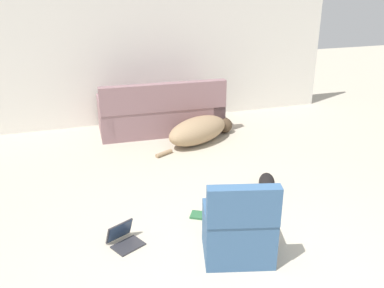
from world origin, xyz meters
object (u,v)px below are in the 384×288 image
Objects in this scene: laptop_open at (123,237)px; book_green at (201,215)px; book_black at (270,209)px; side_chair at (239,229)px; dog at (200,130)px; cat at (267,182)px; couch at (161,114)px.

book_green is (0.89, 0.23, -0.06)m from laptop_open.
laptop_open reaches higher than book_black.
book_green is 0.81m from side_chair.
dog is 1.72m from cat.
dog is at bearing 92.99° from book_black.
dog is at bearing 28.78° from laptop_open.
book_black is (0.78, -0.11, -0.00)m from book_green.
laptop_open is 0.92m from book_green.
couch reaches higher than book_green.
laptop_open is 1.51× the size of book_black.
cat is 1.48× the size of laptop_open.
side_chair is (-0.86, -1.13, 0.21)m from cat.
dog is at bearing -86.69° from side_chair.
laptop_open is at bearing -175.78° from book_black.
dog is 2.77m from laptop_open.
book_black is (0.56, -2.84, -0.27)m from couch.
side_chair reaches higher than dog.
cat is 1.04m from book_green.
book_black is (1.66, 0.12, -0.06)m from laptop_open.
dog is 2.17m from book_green.
side_chair is at bearing -136.18° from book_black.
couch is at bearing 42.40° from laptop_open.
couch is at bearing 101.15° from book_black.
cat is 2.23× the size of book_black.
laptop_open is (-1.10, -2.96, -0.22)m from couch.
book_black is at bearing -175.76° from cat.
book_black is 0.30× the size of side_chair.
laptop_open reaches higher than book_green.
cat is 2.04× the size of book_green.
dog is 5.38× the size of book_green.
side_chair is (-0.56, -2.82, 0.10)m from dog.
side_chair is at bearing 168.28° from cat.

